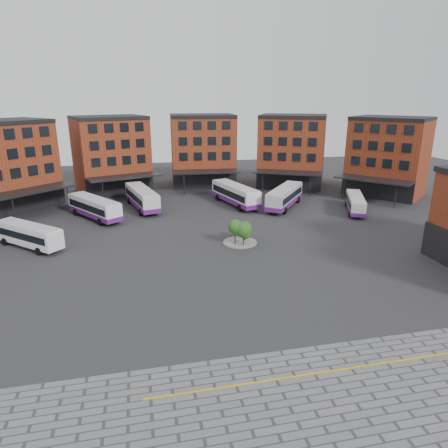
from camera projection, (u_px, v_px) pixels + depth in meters
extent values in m
plane|color=#28282B|center=(250.00, 285.00, 40.36)|extent=(160.00, 160.00, 0.00)
cube|color=gold|center=(333.00, 371.00, 27.74)|extent=(26.00, 0.15, 0.02)
cube|color=maroon|center=(8.00, 167.00, 66.20)|extent=(16.35, 16.13, 14.00)
cube|color=black|center=(28.00, 200.00, 65.04)|extent=(10.00, 9.07, 4.00)
cube|color=black|center=(0.00, 121.00, 63.96)|extent=(16.55, 16.35, 0.60)
cube|color=black|center=(22.00, 156.00, 62.72)|extent=(8.60, 7.77, 8.00)
cube|color=black|center=(34.00, 190.00, 63.12)|extent=(12.61, 11.97, 0.25)
cylinder|color=black|center=(14.00, 210.00, 59.22)|extent=(0.20, 0.20, 4.00)
cylinder|color=black|center=(68.00, 198.00, 66.25)|extent=(0.20, 0.20, 4.00)
cube|color=maroon|center=(111.00, 156.00, 78.31)|extent=(15.55, 13.69, 14.00)
cube|color=black|center=(121.00, 185.00, 75.90)|extent=(12.45, 4.71, 4.00)
cube|color=black|center=(108.00, 117.00, 76.06)|extent=(15.65, 13.97, 0.60)
cube|color=black|center=(118.00, 147.00, 73.52)|extent=(10.87, 3.87, 8.00)
cube|color=black|center=(124.00, 177.00, 73.37)|extent=(13.72, 8.39, 0.25)
cylinder|color=black|center=(103.00, 192.00, 70.27)|extent=(0.20, 0.20, 4.00)
cylinder|color=black|center=(152.00, 187.00, 74.77)|extent=(0.20, 0.20, 4.00)
cube|color=maroon|center=(203.00, 151.00, 84.33)|extent=(13.67, 10.88, 14.00)
cube|color=black|center=(205.00, 179.00, 81.30)|extent=(13.00, 1.41, 4.00)
cube|color=black|center=(202.00, 116.00, 82.09)|extent=(13.69, 11.18, 0.60)
cube|color=black|center=(205.00, 144.00, 78.90)|extent=(11.42, 0.95, 8.00)
cube|color=black|center=(206.00, 172.00, 78.48)|extent=(13.28, 5.30, 0.25)
cylinder|color=black|center=(184.00, 184.00, 76.77)|extent=(0.20, 0.20, 4.00)
cylinder|color=black|center=(231.00, 183.00, 78.02)|extent=(0.20, 0.20, 4.00)
cube|color=maroon|center=(292.00, 152.00, 83.32)|extent=(16.12, 14.81, 14.00)
cube|color=black|center=(288.00, 180.00, 80.40)|extent=(11.81, 6.35, 4.00)
cube|color=black|center=(294.00, 116.00, 81.08)|extent=(16.26, 15.08, 0.60)
cube|color=black|center=(290.00, 144.00, 78.00)|extent=(10.26, 5.33, 8.00)
cube|color=black|center=(287.00, 172.00, 77.62)|extent=(13.58, 9.82, 0.25)
cylinder|color=black|center=(262.00, 183.00, 77.68)|extent=(0.20, 0.20, 4.00)
cylinder|color=black|center=(310.00, 186.00, 75.48)|extent=(0.20, 0.20, 4.00)
cube|color=maroon|center=(388.00, 158.00, 75.44)|extent=(16.02, 16.39, 14.00)
cube|color=black|center=(376.00, 188.00, 73.32)|extent=(8.74, 10.28, 4.00)
cube|color=black|center=(393.00, 118.00, 73.19)|extent=(16.25, 16.58, 0.60)
cube|color=black|center=(381.00, 149.00, 70.96)|extent=(7.47, 8.86, 8.00)
cube|color=black|center=(373.00, 180.00, 70.94)|extent=(11.73, 12.79, 0.25)
cylinder|color=black|center=(344.00, 189.00, 72.85)|extent=(0.20, 0.20, 4.00)
cylinder|color=black|center=(396.00, 196.00, 67.55)|extent=(0.20, 0.20, 4.00)
cylinder|color=gray|center=(240.00, 242.00, 51.91)|extent=(4.40, 4.40, 0.12)
cylinder|color=#332114|center=(235.00, 238.00, 50.93)|extent=(0.14, 0.14, 1.76)
sphere|color=#184818|center=(235.00, 227.00, 50.45)|extent=(1.87, 1.87, 1.87)
sphere|color=#184818|center=(237.00, 231.00, 50.51)|extent=(1.31, 1.31, 1.31)
cylinder|color=#332114|center=(245.00, 236.00, 52.44)|extent=(0.14, 0.14, 1.33)
sphere|color=#184818|center=(245.00, 227.00, 52.07)|extent=(1.69, 1.69, 1.69)
sphere|color=#184818|center=(247.00, 231.00, 52.10)|extent=(1.18, 1.18, 1.18)
cylinder|color=#332114|center=(243.00, 240.00, 50.80)|extent=(0.14, 0.14, 1.50)
sphere|color=#184818|center=(244.00, 230.00, 50.39)|extent=(2.11, 2.11, 2.11)
sphere|color=#184818|center=(245.00, 233.00, 50.43)|extent=(1.47, 1.47, 1.47)
cube|color=white|center=(28.00, 234.00, 49.96)|extent=(9.37, 8.82, 2.34)
cube|color=black|center=(28.00, 233.00, 49.91)|extent=(8.79, 8.30, 0.91)
cube|color=silver|center=(27.00, 225.00, 49.58)|extent=(8.99, 8.47, 0.11)
cube|color=black|center=(3.00, 226.00, 52.34)|extent=(1.45, 1.58, 1.05)
cylinder|color=black|center=(5.00, 242.00, 50.95)|extent=(0.90, 0.85, 0.95)
cylinder|color=black|center=(22.00, 236.00, 52.91)|extent=(0.90, 0.85, 0.95)
cylinder|color=black|center=(38.00, 251.00, 47.75)|extent=(0.90, 0.85, 0.95)
cylinder|color=black|center=(55.00, 245.00, 49.71)|extent=(0.90, 0.85, 0.95)
cube|color=white|center=(94.00, 207.00, 61.59)|extent=(8.75, 11.12, 2.59)
cube|color=black|center=(94.00, 206.00, 61.54)|extent=(8.27, 10.38, 1.01)
cube|color=silver|center=(93.00, 198.00, 61.18)|extent=(8.40, 10.68, 0.13)
cube|color=black|center=(76.00, 199.00, 65.27)|extent=(1.93, 1.37, 1.17)
cube|color=#611B7D|center=(95.00, 213.00, 61.88)|extent=(8.80, 11.18, 0.74)
cylinder|color=black|center=(76.00, 212.00, 63.54)|extent=(0.86, 1.05, 1.06)
cylinder|color=black|center=(91.00, 209.00, 65.36)|extent=(0.86, 1.05, 1.06)
cylinder|color=black|center=(100.00, 222.00, 58.65)|extent=(0.86, 1.05, 1.06)
cylinder|color=black|center=(116.00, 218.00, 60.48)|extent=(0.86, 1.05, 1.06)
cube|color=silver|center=(142.00, 197.00, 67.10)|extent=(5.58, 12.56, 2.73)
cube|color=black|center=(142.00, 196.00, 67.04)|extent=(5.41, 11.62, 1.06)
cube|color=silver|center=(141.00, 189.00, 66.67)|extent=(5.36, 12.06, 0.13)
cube|color=black|center=(133.00, 189.00, 72.19)|extent=(2.33, 0.67, 1.23)
cube|color=#611B7D|center=(142.00, 203.00, 67.40)|extent=(5.63, 12.61, 0.78)
cylinder|color=black|center=(129.00, 201.00, 70.32)|extent=(0.59, 1.16, 1.11)
cylinder|color=black|center=(144.00, 199.00, 71.47)|extent=(0.59, 1.16, 1.11)
cylinder|color=black|center=(140.00, 212.00, 63.60)|extent=(0.59, 1.16, 1.11)
cylinder|color=black|center=(157.00, 210.00, 64.76)|extent=(0.59, 1.16, 1.11)
cube|color=white|center=(235.00, 194.00, 69.36)|extent=(6.04, 12.80, 2.78)
cube|color=black|center=(235.00, 192.00, 69.30)|extent=(5.83, 11.85, 1.08)
cube|color=silver|center=(235.00, 185.00, 68.91)|extent=(5.80, 12.29, 0.14)
cube|color=black|center=(219.00, 185.00, 74.47)|extent=(2.36, 0.75, 1.25)
cube|color=#611B7D|center=(235.00, 199.00, 69.66)|extent=(6.09, 12.85, 0.79)
cylinder|color=black|center=(218.00, 198.00, 72.55)|extent=(0.63, 1.19, 1.14)
cylinder|color=black|center=(231.00, 196.00, 73.80)|extent=(0.63, 1.19, 1.14)
cylinder|color=black|center=(239.00, 208.00, 65.81)|extent=(0.63, 1.19, 1.14)
cylinder|color=black|center=(254.00, 206.00, 67.06)|extent=(0.63, 1.19, 1.14)
cube|color=silver|center=(285.00, 196.00, 67.89)|extent=(9.66, 11.37, 2.72)
cube|color=black|center=(285.00, 195.00, 67.83)|extent=(9.11, 10.63, 1.06)
cube|color=silver|center=(285.00, 188.00, 67.46)|extent=(9.28, 10.92, 0.13)
cube|color=black|center=(294.00, 188.00, 72.98)|extent=(1.94, 1.54, 1.22)
cube|color=#611B7D|center=(284.00, 201.00, 68.19)|extent=(9.72, 11.43, 0.78)
cylinder|color=black|center=(283.00, 198.00, 72.26)|extent=(0.94, 1.08, 1.11)
cylinder|color=black|center=(298.00, 200.00, 71.12)|extent=(0.94, 1.08, 1.11)
cylinder|color=black|center=(269.00, 209.00, 65.53)|extent=(0.94, 1.08, 1.11)
cylinder|color=black|center=(285.00, 211.00, 64.40)|extent=(0.94, 1.08, 1.11)
cube|color=silver|center=(355.00, 202.00, 65.28)|extent=(6.00, 9.87, 2.18)
cube|color=black|center=(355.00, 202.00, 65.24)|extent=(5.74, 9.18, 0.85)
cube|color=silver|center=(356.00, 196.00, 64.94)|extent=(5.76, 9.48, 0.11)
cube|color=black|center=(353.00, 194.00, 69.70)|extent=(1.78, 0.88, 0.98)
cube|color=#611B7D|center=(355.00, 207.00, 65.52)|extent=(6.06, 9.92, 0.62)
cylinder|color=black|center=(346.00, 204.00, 68.77)|extent=(0.60, 0.92, 0.89)
cylinder|color=black|center=(360.00, 205.00, 68.35)|extent=(0.60, 0.92, 0.89)
cylinder|color=black|center=(349.00, 214.00, 62.92)|extent=(0.60, 0.92, 0.89)
cylinder|color=black|center=(364.00, 215.00, 62.50)|extent=(0.60, 0.92, 0.89)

